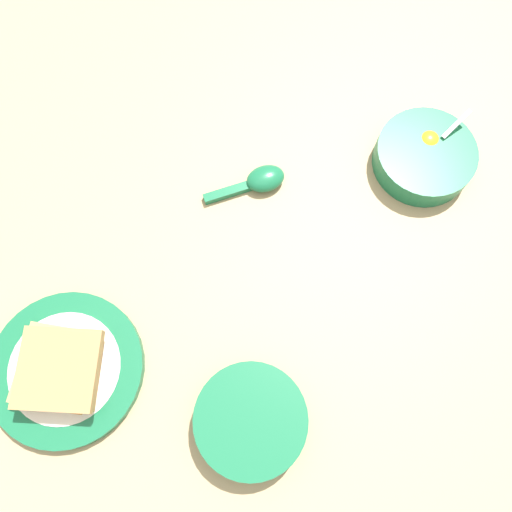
# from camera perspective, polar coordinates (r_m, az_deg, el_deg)

# --- Properties ---
(ground_plane) EXTENTS (3.00, 3.00, 0.00)m
(ground_plane) POSITION_cam_1_polar(r_m,az_deg,el_deg) (0.75, -0.03, -1.26)
(ground_plane) COLOR tan
(egg_bowl) EXTENTS (0.16, 0.16, 0.07)m
(egg_bowl) POSITION_cam_1_polar(r_m,az_deg,el_deg) (0.84, 18.67, 10.71)
(egg_bowl) COLOR #196B42
(egg_bowl) RESTS_ON ground_plane
(toast_plate) EXTENTS (0.22, 0.22, 0.02)m
(toast_plate) POSITION_cam_1_polar(r_m,az_deg,el_deg) (0.76, -20.85, -11.91)
(toast_plate) COLOR #196B42
(toast_plate) RESTS_ON ground_plane
(toast_sandwich) EXTENTS (0.12, 0.13, 0.04)m
(toast_sandwich) POSITION_cam_1_polar(r_m,az_deg,el_deg) (0.73, -21.65, -11.86)
(toast_sandwich) COLOR tan
(toast_sandwich) RESTS_ON toast_plate
(soup_spoon) EXTENTS (0.09, 0.13, 0.03)m
(soup_spoon) POSITION_cam_1_polar(r_m,az_deg,el_deg) (0.79, 0.42, 8.61)
(soup_spoon) COLOR #196B42
(soup_spoon) RESTS_ON ground_plane
(congee_bowl) EXTENTS (0.15, 0.15, 0.04)m
(congee_bowl) POSITION_cam_1_polar(r_m,az_deg,el_deg) (0.69, -0.61, -18.24)
(congee_bowl) COLOR #196B42
(congee_bowl) RESTS_ON ground_plane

